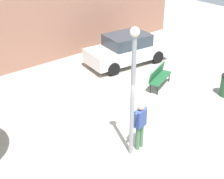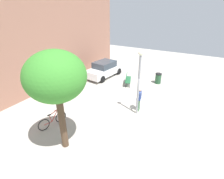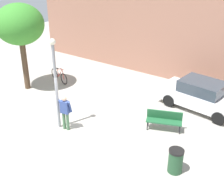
{
  "view_description": "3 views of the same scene",
  "coord_description": "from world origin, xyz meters",
  "views": [
    {
      "loc": [
        -6.5,
        -6.53,
        6.83
      ],
      "look_at": [
        0.1,
        1.46,
        1.24
      ],
      "focal_mm": 52.56,
      "sensor_mm": 36.0,
      "label": 1
    },
    {
      "loc": [
        -10.13,
        -3.95,
        6.52
      ],
      "look_at": [
        0.02,
        1.84,
        0.91
      ],
      "focal_mm": 28.11,
      "sensor_mm": 36.0,
      "label": 2
    },
    {
      "loc": [
        8.06,
        -8.63,
        7.4
      ],
      "look_at": [
        0.31,
        2.31,
        1.12
      ],
      "focal_mm": 47.4,
      "sensor_mm": 36.0,
      "label": 3
    }
  ],
  "objects": [
    {
      "name": "ground_plane",
      "position": [
        0.0,
        0.0,
        0.0
      ],
      "size": [
        36.0,
        36.0,
        0.0
      ],
      "primitive_type": "plane",
      "color": "#A8A399"
    },
    {
      "name": "parked_car_white",
      "position": [
        3.99,
        4.97,
        0.77
      ],
      "size": [
        4.37,
        2.2,
        1.55
      ],
      "color": "silver",
      "rests_on": "ground_plane"
    },
    {
      "name": "person_by_lamppost",
      "position": [
        -0.31,
        -0.44,
        0.97
      ],
      "size": [
        0.62,
        0.35,
        1.67
      ],
      "color": "#47704C",
      "rests_on": "ground_plane"
    },
    {
      "name": "park_bench",
      "position": [
        3.33,
        2.13,
        0.55
      ],
      "size": [
        1.66,
        1.03,
        0.92
      ],
      "color": "#236038",
      "rests_on": "ground_plane"
    },
    {
      "name": "lamppost",
      "position": [
        -0.71,
        -0.47,
        2.47
      ],
      "size": [
        0.28,
        0.28,
        4.2
      ],
      "color": "gray",
      "rests_on": "ground_plane"
    }
  ]
}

